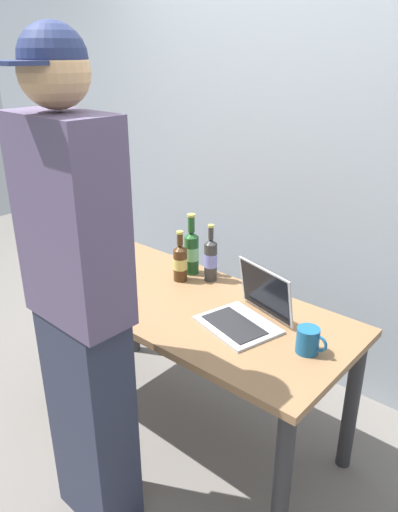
{
  "coord_description": "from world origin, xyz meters",
  "views": [
    {
      "loc": [
        1.35,
        -1.48,
        1.82
      ],
      "look_at": [
        0.08,
        0.0,
        0.99
      ],
      "focal_mm": 34.13,
      "sensor_mm": 36.0,
      "label": 1
    }
  ],
  "objects_px": {
    "beer_bottle_brown": "(180,262)",
    "person_figure": "(80,304)",
    "beer_bottle_amber": "(191,251)",
    "laptop": "(248,312)",
    "coffee_mug": "(308,341)",
    "beer_bottle_green": "(211,259)"
  },
  "relations": [
    {
      "from": "beer_bottle_brown",
      "to": "person_figure",
      "type": "height_order",
      "value": "person_figure"
    },
    {
      "from": "beer_bottle_brown",
      "to": "beer_bottle_amber",
      "type": "bearing_deg",
      "value": 97.67
    },
    {
      "from": "laptop",
      "to": "beer_bottle_amber",
      "type": "relative_size",
      "value": 1.19
    },
    {
      "from": "person_figure",
      "to": "coffee_mug",
      "type": "distance_m",
      "value": 0.87
    },
    {
      "from": "coffee_mug",
      "to": "laptop",
      "type": "bearing_deg",
      "value": 174.31
    },
    {
      "from": "beer_bottle_green",
      "to": "beer_bottle_brown",
      "type": "distance_m",
      "value": 0.15
    },
    {
      "from": "beer_bottle_green",
      "to": "beer_bottle_brown",
      "type": "height_order",
      "value": "beer_bottle_green"
    },
    {
      "from": "laptop",
      "to": "coffee_mug",
      "type": "relative_size",
      "value": 3.05
    },
    {
      "from": "beer_bottle_green",
      "to": "laptop",
      "type": "bearing_deg",
      "value": -29.53
    },
    {
      "from": "beer_bottle_amber",
      "to": "coffee_mug",
      "type": "height_order",
      "value": "beer_bottle_amber"
    },
    {
      "from": "beer_bottle_brown",
      "to": "person_figure",
      "type": "relative_size",
      "value": 0.14
    },
    {
      "from": "laptop",
      "to": "coffee_mug",
      "type": "distance_m",
      "value": 0.31
    },
    {
      "from": "laptop",
      "to": "person_figure",
      "type": "bearing_deg",
      "value": -113.8
    },
    {
      "from": "beer_bottle_amber",
      "to": "beer_bottle_green",
      "type": "distance_m",
      "value": 0.13
    },
    {
      "from": "beer_bottle_green",
      "to": "coffee_mug",
      "type": "distance_m",
      "value": 0.74
    },
    {
      "from": "beer_bottle_green",
      "to": "beer_bottle_brown",
      "type": "bearing_deg",
      "value": -138.36
    },
    {
      "from": "beer_bottle_amber",
      "to": "person_figure",
      "type": "relative_size",
      "value": 0.17
    },
    {
      "from": "beer_bottle_amber",
      "to": "coffee_mug",
      "type": "distance_m",
      "value": 0.86
    },
    {
      "from": "beer_bottle_green",
      "to": "person_figure",
      "type": "height_order",
      "value": "person_figure"
    },
    {
      "from": "beer_bottle_green",
      "to": "coffee_mug",
      "type": "xyz_separation_m",
      "value": [
        0.69,
        -0.25,
        -0.06
      ]
    },
    {
      "from": "beer_bottle_green",
      "to": "person_figure",
      "type": "relative_size",
      "value": 0.16
    },
    {
      "from": "laptop",
      "to": "person_figure",
      "type": "distance_m",
      "value": 0.73
    }
  ]
}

